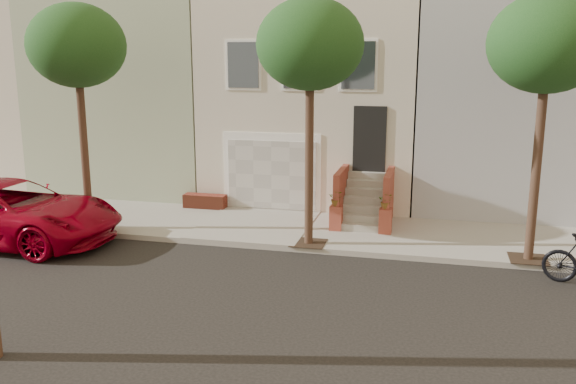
# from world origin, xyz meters

# --- Properties ---
(ground) EXTENTS (90.00, 90.00, 0.00)m
(ground) POSITION_xyz_m (0.00, 0.00, 0.00)
(ground) COLOR black
(ground) RESTS_ON ground
(sidewalk) EXTENTS (40.00, 3.70, 0.15)m
(sidewalk) POSITION_xyz_m (0.00, 5.35, 0.07)
(sidewalk) COLOR gray
(sidewalk) RESTS_ON ground
(house_row) EXTENTS (33.10, 11.70, 7.00)m
(house_row) POSITION_xyz_m (0.00, 11.19, 3.64)
(house_row) COLOR beige
(house_row) RESTS_ON sidewalk
(tree_left) EXTENTS (2.70, 2.57, 6.30)m
(tree_left) POSITION_xyz_m (-5.50, 3.90, 5.26)
(tree_left) COLOR #2D2116
(tree_left) RESTS_ON sidewalk
(tree_mid) EXTENTS (2.70, 2.57, 6.30)m
(tree_mid) POSITION_xyz_m (1.00, 3.90, 5.26)
(tree_mid) COLOR #2D2116
(tree_mid) RESTS_ON sidewalk
(tree_right) EXTENTS (2.70, 2.57, 6.30)m
(tree_right) POSITION_xyz_m (6.50, 3.90, 5.26)
(tree_right) COLOR #2D2116
(tree_right) RESTS_ON sidewalk
(pickup_truck) EXTENTS (6.18, 2.91, 1.71)m
(pickup_truck) POSITION_xyz_m (-7.07, 2.51, 0.85)
(pickup_truck) COLOR maroon
(pickup_truck) RESTS_ON ground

